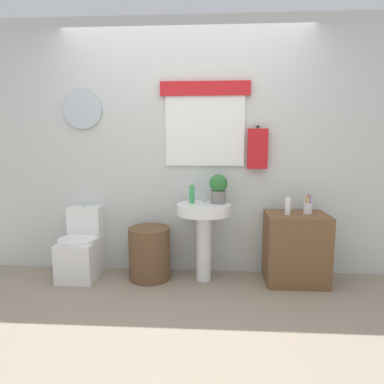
{
  "coord_description": "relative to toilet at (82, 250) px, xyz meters",
  "views": [
    {
      "loc": [
        0.28,
        -2.45,
        1.38
      ],
      "look_at": [
        0.08,
        0.8,
        0.9
      ],
      "focal_mm": 32.22,
      "sensor_mm": 36.0,
      "label": 1
    }
  ],
  "objects": [
    {
      "name": "ground_plane",
      "position": [
        1.06,
        -0.88,
        -0.28
      ],
      "size": [
        8.0,
        8.0,
        0.0
      ],
      "primitive_type": "plane",
      "color": "gray"
    },
    {
      "name": "back_wall",
      "position": [
        1.06,
        0.27,
        1.03
      ],
      "size": [
        4.4,
        0.18,
        2.6
      ],
      "color": "silver",
      "rests_on": "ground_plane"
    },
    {
      "name": "toilet",
      "position": [
        0.0,
        0.0,
        0.0
      ],
      "size": [
        0.38,
        0.51,
        0.72
      ],
      "color": "white",
      "rests_on": "ground_plane"
    },
    {
      "name": "laundry_hamper",
      "position": [
        0.71,
        -0.03,
        -0.01
      ],
      "size": [
        0.42,
        0.42,
        0.52
      ],
      "primitive_type": "cylinder",
      "color": "brown",
      "rests_on": "ground_plane"
    },
    {
      "name": "pedestal_sink",
      "position": [
        1.25,
        -0.03,
        0.31
      ],
      "size": [
        0.53,
        0.53,
        0.77
      ],
      "color": "white",
      "rests_on": "ground_plane"
    },
    {
      "name": "faucet",
      "position": [
        1.25,
        0.09,
        0.55
      ],
      "size": [
        0.03,
        0.03,
        0.1
      ],
      "primitive_type": "cylinder",
      "color": "silver",
      "rests_on": "pedestal_sink"
    },
    {
      "name": "wooden_cabinet",
      "position": [
        2.15,
        -0.03,
        0.07
      ],
      "size": [
        0.58,
        0.44,
        0.69
      ],
      "primitive_type": "cube",
      "color": "brown",
      "rests_on": "ground_plane"
    },
    {
      "name": "soap_bottle",
      "position": [
        1.13,
        0.02,
        0.59
      ],
      "size": [
        0.05,
        0.05,
        0.18
      ],
      "primitive_type": "cylinder",
      "color": "green",
      "rests_on": "pedestal_sink"
    },
    {
      "name": "potted_plant",
      "position": [
        1.39,
        0.03,
        0.65
      ],
      "size": [
        0.18,
        0.18,
        0.29
      ],
      "color": "slate",
      "rests_on": "pedestal_sink"
    },
    {
      "name": "lotion_bottle",
      "position": [
        2.05,
        -0.07,
        0.49
      ],
      "size": [
        0.05,
        0.05,
        0.17
      ],
      "primitive_type": "cylinder",
      "color": "white",
      "rests_on": "wooden_cabinet"
    },
    {
      "name": "toothbrush_cup",
      "position": [
        2.25,
        -0.01,
        0.46
      ],
      "size": [
        0.08,
        0.08,
        0.18
      ],
      "color": "silver",
      "rests_on": "wooden_cabinet"
    }
  ]
}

